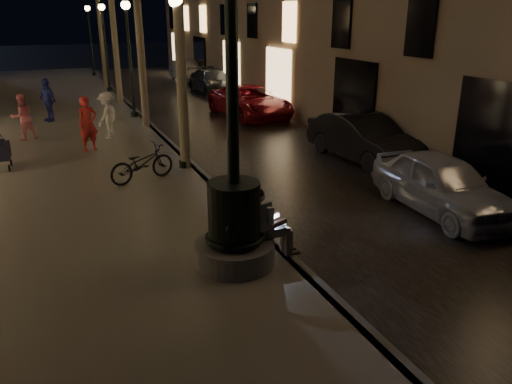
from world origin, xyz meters
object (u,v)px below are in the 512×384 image
fountain_lamppost (234,210)px  bicycle (142,163)px  lamp_curb_a (179,58)px  lamp_curb_c (104,35)px  lamp_curb_d (90,30)px  pedestrian_red (88,124)px  seated_man_laptop (267,221)px  pedestrian_blue (47,100)px  pedestrian_white (107,115)px  stroller (1,151)px  car_fifth (187,71)px  car_third (250,102)px  lamp_curb_b (129,42)px  car_second (364,138)px  car_front (442,184)px  car_rear (213,82)px  pedestrian_pink (22,117)px

fountain_lamppost → bicycle: (-0.62, 5.23, -0.54)m
lamp_curb_a → lamp_curb_c: 16.00m
lamp_curb_d → pedestrian_red: size_ratio=2.79×
lamp_curb_c → bicycle: lamp_curb_c is taller
seated_man_laptop → lamp_curb_a: bearing=89.2°
pedestrian_blue → pedestrian_white: bearing=-4.9°
seated_man_laptop → stroller: (-4.66, 7.77, -0.18)m
fountain_lamppost → stroller: (-4.05, 7.77, -0.49)m
pedestrian_red → pedestrian_white: (0.78, 1.52, -0.06)m
lamp_curb_d → car_fifth: (5.50, -4.31, -2.54)m
lamp_curb_a → lamp_curb_c: (0.00, 16.00, 0.00)m
car_third → car_fifth: bearing=82.1°
lamp_curb_b → stroller: size_ratio=4.59×
fountain_lamppost → lamp_curb_a: 6.37m
bicycle → pedestrian_red: bearing=-4.2°
car_second → car_front: bearing=-103.2°
car_second → bicycle: size_ratio=2.40×
car_second → car_third: (-0.64, 7.74, -0.03)m
car_second → pedestrian_red: bearing=151.4°
seated_man_laptop → bicycle: 5.38m
stroller → pedestrian_white: pedestrian_white is taller
lamp_curb_b → stroller: lamp_curb_b is taller
car_rear → stroller: bearing=-130.9°
seated_man_laptop → pedestrian_pink: 12.11m
lamp_curb_b → car_second: 10.69m
bicycle → lamp_curb_d: bearing=-21.5°
seated_man_laptop → car_rear: size_ratio=0.29×
fountain_lamppost → pedestrian_white: bearing=94.3°
stroller → pedestrian_white: (3.25, 2.73, 0.27)m
lamp_curb_d → car_third: lamp_curb_d is taller
stroller → lamp_curb_d: bearing=80.5°
pedestrian_pink → car_fifth: bearing=-146.1°
fountain_lamppost → stroller: 8.77m
lamp_curb_a → pedestrian_pink: lamp_curb_a is taller
car_front → fountain_lamppost: bearing=-166.9°
pedestrian_white → pedestrian_red: bearing=9.8°
pedestrian_pink → bicycle: (2.90, -6.16, -0.32)m
car_fifth → pedestrian_pink: 17.30m
car_third → bicycle: bearing=-133.8°
pedestrian_white → bicycle: bearing=38.8°
fountain_lamppost → car_front: 5.50m
pedestrian_red → bicycle: pedestrian_red is taller
seated_man_laptop → pedestrian_red: (-2.18, 8.98, 0.16)m
lamp_curb_b → pedestrian_blue: size_ratio=2.80×
pedestrian_white → lamp_curb_a: bearing=55.3°
lamp_curb_c → pedestrian_white: lamp_curb_c is taller
lamp_curb_d → car_rear: bearing=-61.0°
lamp_curb_d → car_third: size_ratio=0.98×
lamp_curb_d → pedestrian_pink: size_ratio=3.02×
lamp_curb_c → stroller: bearing=-108.4°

